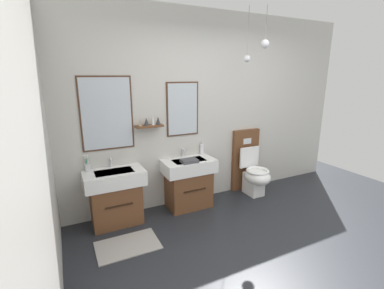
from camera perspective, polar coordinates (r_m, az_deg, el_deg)
name	(u,v)px	position (r m, az deg, el deg)	size (l,w,h in m)	color
ground_plane	(303,265)	(3.25, 22.31, -22.45)	(5.87, 5.02, 0.10)	#23262B
wall_back	(213,109)	(4.07, 4.35, 7.58)	(4.67, 0.65, 2.71)	beige
wall_left	(25,169)	(1.71, -31.84, -4.42)	(0.12, 3.82, 2.71)	beige
bath_mat	(128,245)	(3.28, -13.40, -20.01)	(0.68, 0.44, 0.01)	#9E9993
vanity_sink_left	(115,195)	(3.59, -15.86, -10.23)	(0.73, 0.44, 0.70)	brown
tap_on_left_sink	(111,162)	(3.59, -16.75, -3.52)	(0.03, 0.13, 0.11)	silver
vanity_sink_right	(188,181)	(3.87, -0.80, -7.80)	(0.73, 0.44, 0.70)	brown
tap_on_right_sink	(184,152)	(3.87, -1.80, -1.59)	(0.03, 0.13, 0.11)	silver
toilet	(251,170)	(4.41, 12.36, -5.29)	(0.48, 0.62, 1.00)	brown
toothbrush_cup	(87,166)	(3.56, -21.23, -4.29)	(0.07, 0.07, 0.20)	silver
soap_dispenser	(202,149)	(3.99, 2.06, -0.92)	(0.06, 0.06, 0.19)	white
folded_hand_towel	(189,161)	(3.64, -0.58, -3.48)	(0.22, 0.16, 0.04)	#47474C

